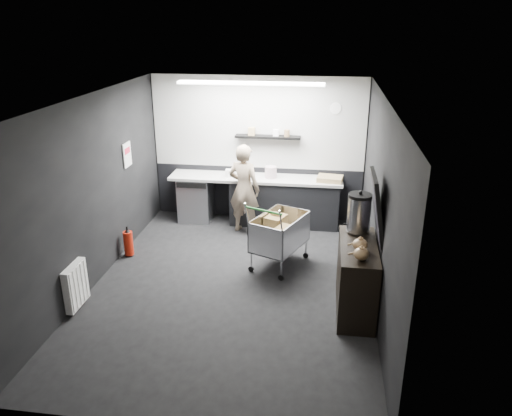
# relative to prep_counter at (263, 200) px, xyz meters

# --- Properties ---
(floor) EXTENTS (5.50, 5.50, 0.00)m
(floor) POSITION_rel_prep_counter_xyz_m (-0.14, -2.42, -0.46)
(floor) COLOR black
(floor) RESTS_ON ground
(ceiling) EXTENTS (5.50, 5.50, 0.00)m
(ceiling) POSITION_rel_prep_counter_xyz_m (-0.14, -2.42, 2.24)
(ceiling) COLOR silver
(ceiling) RESTS_ON wall_back
(wall_back) EXTENTS (5.50, 0.00, 5.50)m
(wall_back) POSITION_rel_prep_counter_xyz_m (-0.14, 0.33, 0.89)
(wall_back) COLOR black
(wall_back) RESTS_ON floor
(wall_front) EXTENTS (5.50, 0.00, 5.50)m
(wall_front) POSITION_rel_prep_counter_xyz_m (-0.14, -5.17, 0.89)
(wall_front) COLOR black
(wall_front) RESTS_ON floor
(wall_left) EXTENTS (0.00, 5.50, 5.50)m
(wall_left) POSITION_rel_prep_counter_xyz_m (-2.14, -2.42, 0.89)
(wall_left) COLOR black
(wall_left) RESTS_ON floor
(wall_right) EXTENTS (0.00, 5.50, 5.50)m
(wall_right) POSITION_rel_prep_counter_xyz_m (1.86, -2.42, 0.89)
(wall_right) COLOR black
(wall_right) RESTS_ON floor
(kitchen_wall_panel) EXTENTS (3.95, 0.02, 1.70)m
(kitchen_wall_panel) POSITION_rel_prep_counter_xyz_m (-0.14, 0.31, 1.39)
(kitchen_wall_panel) COLOR #BABAB5
(kitchen_wall_panel) RESTS_ON wall_back
(dado_panel) EXTENTS (3.95, 0.02, 1.00)m
(dado_panel) POSITION_rel_prep_counter_xyz_m (-0.14, 0.31, 0.04)
(dado_panel) COLOR black
(dado_panel) RESTS_ON wall_back
(floating_shelf) EXTENTS (1.20, 0.22, 0.04)m
(floating_shelf) POSITION_rel_prep_counter_xyz_m (0.06, 0.20, 1.16)
(floating_shelf) COLOR black
(floating_shelf) RESTS_ON wall_back
(wall_clock) EXTENTS (0.20, 0.03, 0.20)m
(wall_clock) POSITION_rel_prep_counter_xyz_m (1.26, 0.30, 1.69)
(wall_clock) COLOR white
(wall_clock) RESTS_ON wall_back
(poster) EXTENTS (0.02, 0.30, 0.40)m
(poster) POSITION_rel_prep_counter_xyz_m (-2.12, -1.12, 1.09)
(poster) COLOR white
(poster) RESTS_ON wall_left
(poster_red_band) EXTENTS (0.02, 0.22, 0.10)m
(poster_red_band) POSITION_rel_prep_counter_xyz_m (-2.11, -1.12, 1.16)
(poster_red_band) COLOR red
(poster_red_band) RESTS_ON poster
(radiator) EXTENTS (0.10, 0.50, 0.60)m
(radiator) POSITION_rel_prep_counter_xyz_m (-2.08, -3.32, -0.11)
(radiator) COLOR white
(radiator) RESTS_ON wall_left
(ceiling_strip) EXTENTS (2.40, 0.20, 0.04)m
(ceiling_strip) POSITION_rel_prep_counter_xyz_m (-0.14, -0.57, 2.21)
(ceiling_strip) COLOR white
(ceiling_strip) RESTS_ON ceiling
(prep_counter) EXTENTS (3.20, 0.61, 0.90)m
(prep_counter) POSITION_rel_prep_counter_xyz_m (0.00, 0.00, 0.00)
(prep_counter) COLOR black
(prep_counter) RESTS_ON floor
(person) EXTENTS (0.68, 0.55, 1.63)m
(person) POSITION_rel_prep_counter_xyz_m (-0.28, -0.45, 0.36)
(person) COLOR beige
(person) RESTS_ON floor
(shopping_cart) EXTENTS (0.96, 1.23, 1.11)m
(shopping_cart) POSITION_rel_prep_counter_xyz_m (0.48, -1.68, 0.07)
(shopping_cart) COLOR silver
(shopping_cart) RESTS_ON floor
(sideboard) EXTENTS (0.54, 1.26, 1.89)m
(sideboard) POSITION_rel_prep_counter_xyz_m (1.62, -2.78, 0.14)
(sideboard) COLOR black
(sideboard) RESTS_ON floor
(fire_extinguisher) EXTENTS (0.15, 0.15, 0.50)m
(fire_extinguisher) POSITION_rel_prep_counter_xyz_m (-1.99, -1.72, -0.22)
(fire_extinguisher) COLOR #B21D0B
(fire_extinguisher) RESTS_ON floor
(cardboard_box) EXTENTS (0.49, 0.39, 0.09)m
(cardboard_box) POSITION_rel_prep_counter_xyz_m (1.23, -0.05, 0.49)
(cardboard_box) COLOR #A28756
(cardboard_box) RESTS_ON prep_counter
(pink_tub) EXTENTS (0.21, 0.21, 0.21)m
(pink_tub) POSITION_rel_prep_counter_xyz_m (0.15, 0.00, 0.55)
(pink_tub) COLOR beige
(pink_tub) RESTS_ON prep_counter
(white_container) EXTENTS (0.16, 0.13, 0.14)m
(white_container) POSITION_rel_prep_counter_xyz_m (-0.61, -0.05, 0.51)
(white_container) COLOR white
(white_container) RESTS_ON prep_counter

